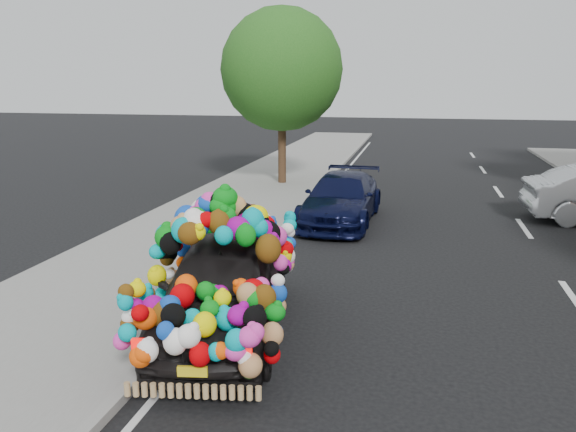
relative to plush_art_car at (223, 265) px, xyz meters
name	(u,v)px	position (x,y,z in m)	size (l,w,h in m)	color
ground	(362,285)	(1.80, 2.43, -1.04)	(100.00, 100.00, 0.00)	black
sidewalk	(146,265)	(-2.50, 2.43, -0.98)	(4.00, 60.00, 0.12)	gray
kerb	(240,272)	(-0.55, 2.43, -0.98)	(0.15, 60.00, 0.13)	gray
lane_markings	(576,301)	(5.40, 2.43, -1.03)	(6.00, 50.00, 0.01)	silver
tree_near_sidewalk	(282,70)	(-2.00, 11.93, 2.98)	(4.20, 4.20, 6.13)	#332114
plush_art_car	(223,265)	(0.00, 0.00, 0.00)	(2.69, 4.56, 2.04)	black
navy_sedan	(341,199)	(0.78, 7.08, -0.41)	(1.76, 4.32, 1.25)	black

